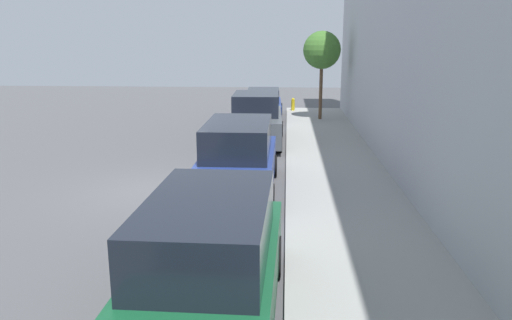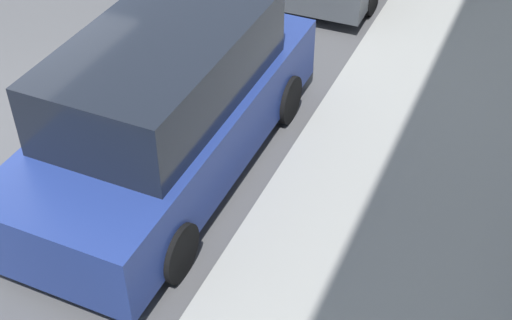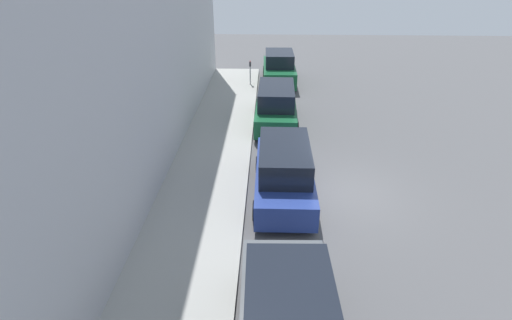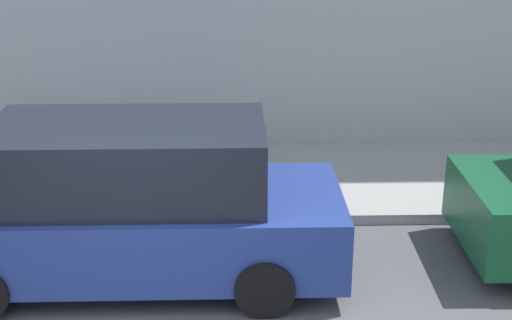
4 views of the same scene
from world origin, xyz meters
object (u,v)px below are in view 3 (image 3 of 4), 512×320
parked_suv_nearest (279,69)px  parked_minivan_third (284,171)px  parked_minivan_second (276,106)px  parking_meter_near (250,70)px

parked_suv_nearest → parked_minivan_third: 13.32m
parked_minivan_third → parked_minivan_second: bearing=-88.2°
parked_suv_nearest → parked_minivan_third: bearing=89.7°
parked_minivan_third → parking_meter_near: bearing=-82.1°
parked_suv_nearest → parked_minivan_second: bearing=87.7°
parked_minivan_second → parked_minivan_third: same height
parked_minivan_second → parking_meter_near: parked_minivan_second is taller
parked_minivan_second → parked_minivan_third: 6.46m
parked_minivan_second → parked_minivan_third: bearing=91.8°
parked_suv_nearest → parking_meter_near: (1.80, 0.81, 0.11)m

